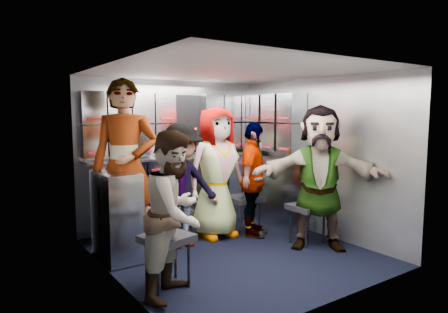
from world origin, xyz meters
TOP-DOWN VIEW (x-y plane):
  - floor at (0.00, 0.00)m, footprint 3.00×3.00m
  - wall_back at (0.00, 1.50)m, footprint 2.80×0.04m
  - wall_left at (-1.40, 0.00)m, footprint 0.04×3.00m
  - wall_right at (1.40, 0.00)m, footprint 0.04×3.00m
  - ceiling at (0.00, 0.00)m, footprint 2.80×3.00m
  - cart_bank_back at (0.00, 1.29)m, footprint 2.68×0.38m
  - cart_bank_left at (-1.19, 0.56)m, footprint 0.38×0.76m
  - counter at (0.00, 1.29)m, footprint 2.68×0.42m
  - locker_bank_back at (0.00, 1.35)m, footprint 2.68×0.28m
  - locker_bank_right at (1.25, 0.70)m, footprint 0.28×1.00m
  - right_cabinet at (1.25, 0.60)m, footprint 0.28×1.20m
  - coffee_niche at (0.18, 1.41)m, footprint 0.46×0.16m
  - red_latch_strip at (0.00, 1.09)m, footprint 2.60×0.02m
  - jump_seat_near_left at (-1.05, -0.41)m, footprint 0.50×0.49m
  - jump_seat_mid_left at (-0.40, 0.70)m, footprint 0.45×0.44m
  - jump_seat_center at (0.18, 0.80)m, footprint 0.36×0.34m
  - jump_seat_mid_right at (0.60, 0.56)m, footprint 0.46×0.44m
  - jump_seat_near_right at (0.96, -0.26)m, footprint 0.42×0.40m
  - attendant_standing at (-1.05, 0.63)m, footprint 0.88×0.79m
  - attendant_arc_a at (-1.05, -0.59)m, footprint 0.91×0.88m
  - attendant_arc_b at (-0.40, 0.52)m, footprint 1.01×0.62m
  - attendant_arc_c at (0.18, 0.62)m, footprint 0.84×0.56m
  - attendant_arc_d at (0.60, 0.38)m, footprint 0.91×0.85m
  - attendant_arc_e at (0.96, -0.44)m, footprint 1.53×1.46m
  - bottle_left at (-0.44, 1.24)m, footprint 0.07×0.07m
  - bottle_mid at (-0.47, 1.24)m, footprint 0.06×0.06m
  - bottle_right at (0.86, 1.24)m, footprint 0.06×0.06m
  - cup_left at (-0.83, 1.23)m, footprint 0.08×0.08m
  - cup_right at (1.18, 1.23)m, footprint 0.08×0.08m

SIDE VIEW (x-z plane):
  - floor at x=0.00m, z-range 0.00..0.00m
  - jump_seat_center at x=0.18m, z-range 0.16..0.58m
  - jump_seat_mid_left at x=-0.40m, z-range 0.16..0.58m
  - jump_seat_near_right at x=0.96m, z-range 0.19..0.69m
  - jump_seat_near_left at x=-1.05m, z-range 0.19..0.69m
  - jump_seat_mid_right at x=0.60m, z-range 0.19..0.69m
  - cart_bank_back at x=0.00m, z-range 0.00..0.99m
  - cart_bank_left at x=-1.19m, z-range 0.00..0.99m
  - right_cabinet at x=1.25m, z-range 0.00..1.00m
  - attendant_arc_a at x=-1.05m, z-range 0.00..1.49m
  - attendant_arc_b at x=-0.40m, z-range 0.00..1.51m
  - attendant_arc_d at x=0.60m, z-range 0.00..1.51m
  - attendant_arc_c at x=0.18m, z-range 0.00..1.71m
  - attendant_arc_e at x=0.96m, z-range 0.00..1.73m
  - red_latch_strip at x=0.00m, z-range 0.86..0.90m
  - attendant_standing at x=-1.05m, z-range 0.00..2.03m
  - counter at x=0.00m, z-range 1.00..1.03m
  - wall_back at x=0.00m, z-range 0.00..2.10m
  - wall_left at x=-1.40m, z-range 0.00..2.10m
  - wall_right at x=1.40m, z-range 0.00..2.10m
  - cup_right at x=1.18m, z-range 1.03..1.13m
  - cup_left at x=-0.83m, z-range 1.03..1.14m
  - bottle_left at x=-0.44m, z-range 1.03..1.25m
  - bottle_mid at x=-0.47m, z-range 1.03..1.26m
  - bottle_right at x=0.86m, z-range 1.03..1.27m
  - coffee_niche at x=0.18m, z-range 1.05..1.89m
  - locker_bank_back at x=0.00m, z-range 1.08..1.90m
  - locker_bank_right at x=1.25m, z-range 1.08..1.90m
  - ceiling at x=0.00m, z-range 2.09..2.11m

